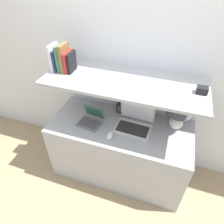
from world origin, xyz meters
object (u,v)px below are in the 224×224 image
(laptop_large, at_px, (134,123))
(shelf_gadget, at_px, (202,90))
(computer_mouse, at_px, (110,136))
(book_navy, at_px, (58,60))
(book_black, at_px, (72,62))
(laptop_small, at_px, (91,120))
(router_box, at_px, (122,107))
(table_lamp, at_px, (179,110))
(book_green, at_px, (61,58))
(book_brown, at_px, (64,58))
(book_red, at_px, (69,62))
(book_white, at_px, (54,57))

(laptop_large, relative_size, shelf_gadget, 4.31)
(computer_mouse, bearing_deg, book_navy, 157.65)
(book_black, bearing_deg, book_navy, 180.00)
(book_navy, xyz_separation_m, shelf_gadget, (1.26, 0.00, -0.07))
(laptop_small, bearing_deg, router_box, 47.46)
(laptop_small, bearing_deg, table_lamp, 13.48)
(book_green, height_order, book_brown, book_brown)
(book_green, bearing_deg, book_black, 0.00)
(laptop_large, height_order, book_red, book_red)
(book_green, bearing_deg, book_brown, 0.00)
(book_white, bearing_deg, book_navy, 0.00)
(book_black, bearing_deg, computer_mouse, -28.52)
(computer_mouse, height_order, book_brown, book_brown)
(laptop_large, xyz_separation_m, shelf_gadget, (0.50, 0.04, 0.46))
(book_navy, xyz_separation_m, book_brown, (0.07, 0.00, 0.03))
(router_box, xyz_separation_m, shelf_gadget, (0.68, -0.16, 0.46))
(book_white, distance_m, shelf_gadget, 1.30)
(book_white, distance_m, book_black, 0.18)
(laptop_small, distance_m, book_brown, 0.64)
(book_red, height_order, book_black, same)
(book_white, bearing_deg, book_red, 0.00)
(laptop_large, bearing_deg, book_red, 176.87)
(book_green, distance_m, book_brown, 0.04)
(book_navy, height_order, shelf_gadget, book_navy)
(table_lamp, bearing_deg, book_white, -176.08)
(book_white, xyz_separation_m, book_brown, (0.10, 0.00, 0.01))
(shelf_gadget, bearing_deg, router_box, 166.88)
(laptop_small, distance_m, book_white, 0.68)
(book_navy, bearing_deg, book_brown, 0.00)
(laptop_large, relative_size, book_white, 1.52)
(book_black, bearing_deg, book_red, 180.00)
(book_black, bearing_deg, book_brown, 180.00)
(laptop_large, height_order, router_box, laptop_large)
(book_white, distance_m, book_red, 0.14)
(table_lamp, relative_size, book_white, 1.47)
(book_white, height_order, book_red, book_white)
(book_brown, relative_size, book_black, 1.34)
(book_red, xyz_separation_m, book_black, (0.03, -0.00, -0.00))
(computer_mouse, bearing_deg, shelf_gadget, 19.43)
(book_navy, relative_size, book_brown, 0.78)
(laptop_small, relative_size, book_black, 1.31)
(router_box, bearing_deg, book_white, -165.60)
(table_lamp, xyz_separation_m, book_red, (-1.03, -0.08, 0.35))
(book_brown, distance_m, shelf_gadget, 1.19)
(computer_mouse, xyz_separation_m, book_white, (-0.61, 0.24, 0.59))
(router_box, relative_size, book_black, 0.61)
(book_green, xyz_separation_m, book_brown, (0.04, 0.00, 0.01))
(laptop_small, distance_m, shelf_gadget, 1.05)
(computer_mouse, xyz_separation_m, book_navy, (-0.58, 0.24, 0.56))
(book_navy, bearing_deg, book_white, 180.00)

